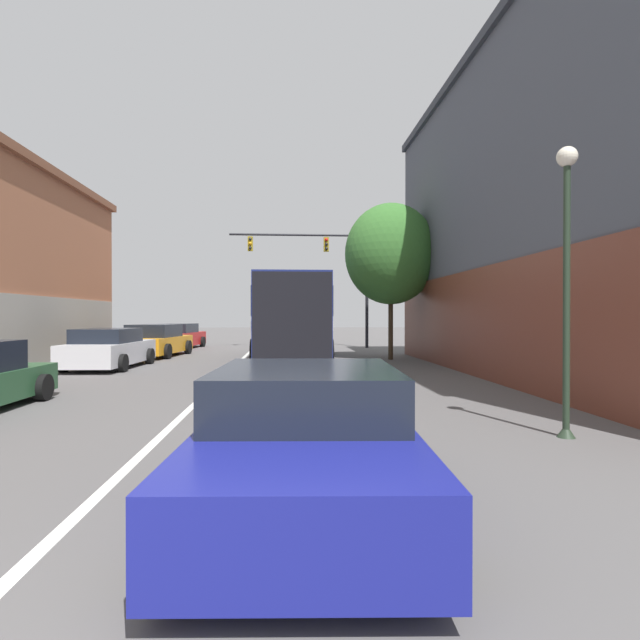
# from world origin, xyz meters

# --- Properties ---
(lane_center_line) EXTENTS (0.14, 43.87, 0.01)m
(lane_center_line) POSITION_xyz_m (0.00, 15.93, 0.00)
(lane_center_line) COLOR silver
(lane_center_line) RESTS_ON ground_plane
(building_right_storefront) EXTENTS (7.58, 18.29, 9.92)m
(building_right_storefront) POSITION_xyz_m (11.11, 14.23, 5.07)
(building_right_storefront) COLOR #4C515B
(building_right_storefront) RESTS_ON ground_plane
(bus) EXTENTS (2.92, 10.51, 3.24)m
(bus) POSITION_xyz_m (2.06, 20.51, 1.82)
(bus) COLOR navy
(bus) RESTS_ON ground_plane
(hatchback_foreground) EXTENTS (2.32, 4.03, 1.29)m
(hatchback_foreground) POSITION_xyz_m (2.06, 4.52, 0.62)
(hatchback_foreground) COLOR navy
(hatchback_foreground) RESTS_ON ground_plane
(parked_car_left_near) EXTENTS (2.22, 4.54, 1.37)m
(parked_car_left_near) POSITION_xyz_m (-4.27, 17.51, 0.66)
(parked_car_left_near) COLOR silver
(parked_car_left_near) RESTS_ON ground_plane
(parked_car_left_mid) EXTENTS (2.35, 4.69, 1.38)m
(parked_car_left_mid) POSITION_xyz_m (-4.12, 28.06, 0.66)
(parked_car_left_mid) COLOR red
(parked_car_left_mid) RESTS_ON ground_plane
(parked_car_left_distant) EXTENTS (2.54, 4.81, 1.43)m
(parked_car_left_distant) POSITION_xyz_m (-3.97, 22.51, 0.68)
(parked_car_left_distant) COLOR orange
(parked_car_left_distant) RESTS_ON ground_plane
(traffic_signal_gantry) EXTENTS (7.82, 0.36, 6.66)m
(traffic_signal_gantry) POSITION_xyz_m (4.13, 27.86, 4.81)
(traffic_signal_gantry) COLOR black
(traffic_signal_gantry) RESTS_ON ground_plane
(street_lamp) EXTENTS (0.30, 0.30, 4.29)m
(street_lamp) POSITION_xyz_m (5.99, 6.92, 2.40)
(street_lamp) COLOR #233323
(street_lamp) RESTS_ON ground_plane
(street_tree_near) EXTENTS (3.80, 3.42, 6.46)m
(street_tree_near) POSITION_xyz_m (6.16, 20.23, 4.37)
(street_tree_near) COLOR #3D2D1E
(street_tree_near) RESTS_ON ground_plane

